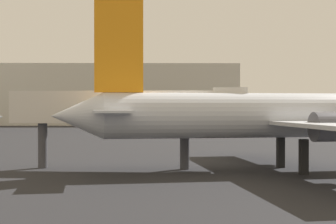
{
  "coord_description": "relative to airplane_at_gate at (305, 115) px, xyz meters",
  "views": [
    {
      "loc": [
        1.09,
        -10.67,
        4.63
      ],
      "look_at": [
        1.92,
        50.81,
        3.98
      ],
      "focal_mm": 53.66,
      "sensor_mm": 36.0,
      "label": 1
    }
  ],
  "objects": [
    {
      "name": "terminal_building",
      "position": [
        -24.24,
        98.87,
        3.64
      ],
      "size": [
        66.35,
        24.54,
        15.31
      ],
      "primitive_type": "cube",
      "color": "beige",
      "rests_on": "ground_plane"
    },
    {
      "name": "jet_bridge",
      "position": [
        -12.02,
        1.17,
        0.47
      ],
      "size": [
        17.65,
        3.73,
        6.01
      ],
      "rotation": [
        0.0,
        0.0,
        -0.09
      ],
      "color": "silver",
      "rests_on": "ground_plane"
    },
    {
      "name": "airplane_at_gate",
      "position": [
        0.0,
        0.0,
        0.0
      ],
      "size": [
        36.96,
        26.52,
        12.5
      ],
      "rotation": [
        0.0,
        0.0,
        0.14
      ],
      "color": "silver",
      "rests_on": "ground_plane"
    }
  ]
}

